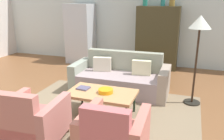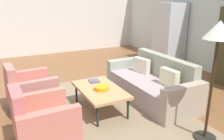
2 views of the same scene
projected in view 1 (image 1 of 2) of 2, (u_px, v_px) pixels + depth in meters
name	position (u px, v px, depth m)	size (l,w,h in m)	color
ground_plane	(72.00, 111.00, 4.32)	(10.64, 10.64, 0.00)	brown
wall_back	(127.00, 19.00, 7.29)	(8.86, 0.12, 2.80)	silver
area_rug	(103.00, 112.00, 4.27)	(3.40, 2.60, 0.01)	#816E53
couch	(121.00, 79.00, 5.21)	(2.11, 0.93, 0.86)	gray
coffee_table	(102.00, 94.00, 4.11)	(1.20, 0.70, 0.42)	black
armchair_left	(31.00, 123.00, 3.25)	(0.86, 0.86, 0.88)	#34191F
armchair_right	(112.00, 139.00, 2.88)	(0.82, 0.82, 0.88)	#322A20
fruit_bowl	(106.00, 91.00, 4.06)	(0.26, 0.26, 0.07)	orange
book_stack	(83.00, 88.00, 4.25)	(0.23, 0.21, 0.03)	#56506B
cabinet	(157.00, 38.00, 6.81)	(1.20, 0.51, 1.80)	#3D351E
vase_round	(163.00, 2.00, 6.48)	(0.12, 0.12, 0.23)	#24726C
vase_small	(172.00, 1.00, 6.40)	(0.15, 0.15, 0.26)	olive
refrigerator	(81.00, 34.00, 7.47)	(0.80, 0.73, 1.85)	#B7BABF
floor_lamp	(199.00, 31.00, 4.24)	(0.40, 0.40, 1.72)	black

